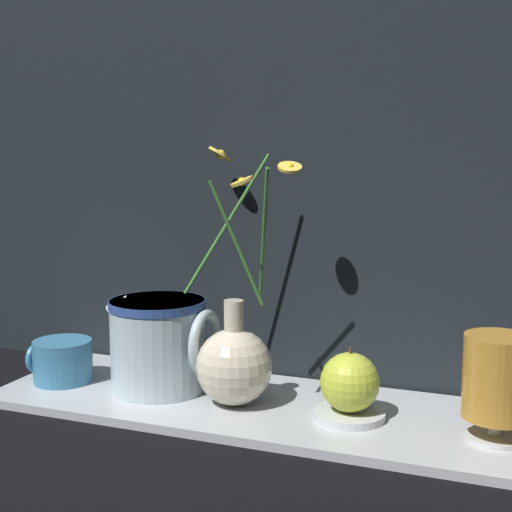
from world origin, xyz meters
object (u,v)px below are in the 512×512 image
ceramic_pitcher (160,340)px  yellow_mug (62,361)px  vase_with_flowers (234,361)px  orange_fruit (350,382)px  tea_glass (498,380)px

ceramic_pitcher → yellow_mug: bearing=-172.1°
vase_with_flowers → ceramic_pitcher: 0.13m
ceramic_pitcher → orange_fruit: 0.29m
yellow_mug → ceramic_pitcher: size_ratio=0.59×
ceramic_pitcher → orange_fruit: bearing=-3.2°
vase_with_flowers → orange_fruit: (0.16, 0.00, -0.01)m
yellow_mug → orange_fruit: 0.45m
vase_with_flowers → tea_glass: size_ratio=2.73×
yellow_mug → orange_fruit: (0.45, 0.01, 0.02)m
orange_fruit → yellow_mug: bearing=-179.3°
vase_with_flowers → tea_glass: 0.35m
vase_with_flowers → ceramic_pitcher: size_ratio=2.14×
tea_glass → orange_fruit: size_ratio=1.51×
ceramic_pitcher → tea_glass: (0.47, -0.02, 0.00)m
tea_glass → orange_fruit: (-0.18, 0.01, -0.03)m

